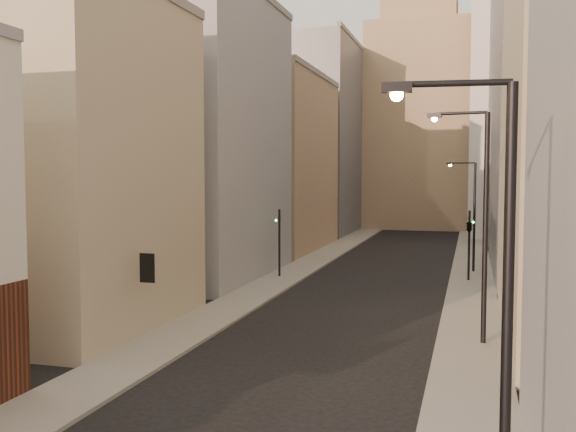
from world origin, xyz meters
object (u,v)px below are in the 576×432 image
(white_tower, at_px, (506,78))
(streetlamp_far, at_px, (471,210))
(streetlamp_mid, at_px, (479,213))
(clock_tower, at_px, (419,103))
(traffic_light_right, at_px, (469,227))
(traffic_light_left, at_px, (279,228))
(streetlamp_near, at_px, (494,298))

(white_tower, bearing_deg, streetlamp_far, -97.07)
(white_tower, xyz_separation_m, streetlamp_mid, (-3.25, -50.22, -12.75))
(streetlamp_mid, relative_size, streetlamp_far, 1.22)
(clock_tower, relative_size, traffic_light_right, 8.98)
(streetlamp_far, relative_size, traffic_light_left, 1.68)
(white_tower, relative_size, traffic_light_right, 8.30)
(traffic_light_left, xyz_separation_m, traffic_light_right, (13.19, 1.99, 0.22))
(white_tower, relative_size, streetlamp_near, 4.49)
(clock_tower, distance_m, traffic_light_right, 49.68)
(streetlamp_near, bearing_deg, white_tower, 81.93)
(clock_tower, relative_size, streetlamp_near, 4.85)
(white_tower, bearing_deg, traffic_light_right, -96.38)
(streetlamp_far, bearing_deg, traffic_light_left, -163.98)
(white_tower, distance_m, traffic_light_right, 36.49)
(streetlamp_near, bearing_deg, streetlamp_mid, 84.97)
(streetlamp_near, relative_size, streetlamp_mid, 0.90)
(traffic_light_left, bearing_deg, traffic_light_right, 172.86)
(streetlamp_near, height_order, traffic_light_left, streetlamp_near)
(streetlamp_near, bearing_deg, traffic_light_left, 107.94)
(clock_tower, bearing_deg, traffic_light_left, -96.84)
(streetlamp_mid, relative_size, traffic_light_left, 2.05)
(traffic_light_left, bearing_deg, streetlamp_mid, 116.48)
(traffic_light_right, bearing_deg, traffic_light_left, 21.43)
(streetlamp_mid, bearing_deg, clock_tower, 103.98)
(clock_tower, distance_m, white_tower, 17.83)
(streetlamp_mid, xyz_separation_m, traffic_light_right, (-0.45, 17.05, -2.00))
(streetlamp_near, bearing_deg, clock_tower, 90.15)
(streetlamp_far, height_order, traffic_light_right, streetlamp_far)
(streetlamp_near, distance_m, streetlamp_far, 38.12)
(streetlamp_far, bearing_deg, white_tower, 73.92)
(streetlamp_far, xyz_separation_m, traffic_light_left, (-13.31, -6.22, -1.17))
(streetlamp_far, distance_m, traffic_light_right, 4.34)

